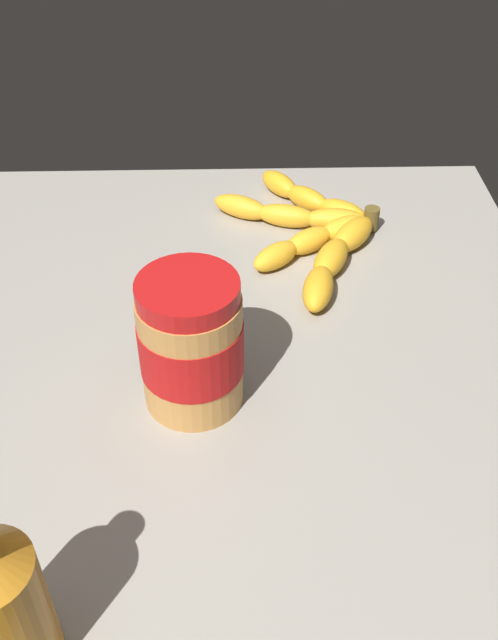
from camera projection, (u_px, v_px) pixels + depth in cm
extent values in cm
cube|color=gray|center=(234.00, 356.00, 78.83)|extent=(79.09, 73.04, 3.00)
ellipsoid|color=gold|center=(340.00, 211.00, 96.07)|extent=(6.23, 7.39, 2.98)
ellipsoid|color=gold|center=(306.00, 199.00, 98.58)|extent=(6.90, 7.03, 2.98)
ellipsoid|color=gold|center=(278.00, 184.00, 101.67)|extent=(7.32, 6.42, 2.98)
ellipsoid|color=gold|center=(333.00, 220.00, 94.51)|extent=(3.53, 8.22, 3.01)
ellipsoid|color=gold|center=(285.00, 216.00, 95.22)|extent=(5.09, 8.55, 3.01)
ellipsoid|color=gold|center=(240.00, 207.00, 96.93)|extent=(6.43, 8.51, 3.01)
ellipsoid|color=gold|center=(342.00, 228.00, 92.86)|extent=(5.73, 7.47, 3.04)
ellipsoid|color=gold|center=(307.00, 241.00, 90.71)|extent=(6.28, 7.38, 3.04)
ellipsoid|color=gold|center=(274.00, 256.00, 88.14)|extent=(6.73, 7.17, 3.04)
ellipsoid|color=gold|center=(351.00, 234.00, 91.41)|extent=(8.26, 7.61, 3.45)
ellipsoid|color=gold|center=(329.00, 259.00, 87.34)|extent=(8.55, 6.57, 3.45)
ellipsoid|color=gold|center=(316.00, 289.00, 82.82)|extent=(8.44, 5.22, 3.45)
cylinder|color=brown|center=(370.00, 218.00, 94.18)|extent=(2.00, 2.00, 3.00)
cylinder|color=#BF8442|center=(189.00, 351.00, 68.24)|extent=(9.76, 9.76, 12.26)
cylinder|color=#B71414|center=(189.00, 346.00, 67.85)|extent=(9.95, 9.95, 5.52)
cylinder|color=#B71414|center=(185.00, 292.00, 63.69)|extent=(9.46, 9.46, 1.89)
cylinder|color=orange|center=(0.00, 614.00, 48.70)|extent=(6.45, 6.45, 11.50)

